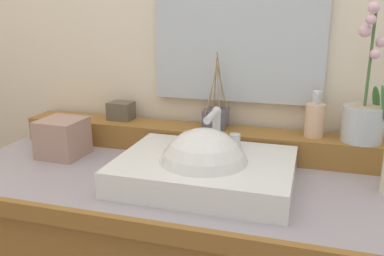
% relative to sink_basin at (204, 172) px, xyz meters
% --- Properties ---
extents(back_ledge, '(1.24, 0.12, 0.08)m').
position_rel_sink_basin_xyz_m(back_ledge, '(-0.07, 0.25, 0.01)').
color(back_ledge, olive).
rests_on(back_ledge, vanity_cabinet).
extents(sink_basin, '(0.46, 0.35, 0.27)m').
position_rel_sink_basin_xyz_m(sink_basin, '(0.00, 0.00, 0.00)').
color(sink_basin, white).
rests_on(sink_basin, vanity_cabinet).
extents(potted_plant, '(0.12, 0.11, 0.39)m').
position_rel_sink_basin_xyz_m(potted_plant, '(0.40, 0.25, 0.13)').
color(potted_plant, silver).
rests_on(potted_plant, back_ledge).
extents(soap_dispenser, '(0.06, 0.06, 0.14)m').
position_rel_sink_basin_xyz_m(soap_dispenser, '(0.27, 0.26, 0.10)').
color(soap_dispenser, '#E2B690').
rests_on(soap_dispenser, back_ledge).
extents(reed_diffuser, '(0.08, 0.08, 0.24)m').
position_rel_sink_basin_xyz_m(reed_diffuser, '(-0.04, 0.27, 0.08)').
color(reed_diffuser, '#514C5E').
rests_on(reed_diffuser, back_ledge).
extents(trinket_box, '(0.08, 0.07, 0.06)m').
position_rel_sink_basin_xyz_m(trinket_box, '(-0.37, 0.27, 0.08)').
color(trinket_box, brown).
rests_on(trinket_box, back_ledge).
extents(tissue_box, '(0.13, 0.13, 0.12)m').
position_rel_sink_basin_xyz_m(tissue_box, '(-0.49, 0.09, 0.03)').
color(tissue_box, tan).
rests_on(tissue_box, vanity_cabinet).
extents(mirror, '(0.54, 0.02, 0.56)m').
position_rel_sink_basin_xyz_m(mirror, '(0.02, 0.32, 0.41)').
color(mirror, silver).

